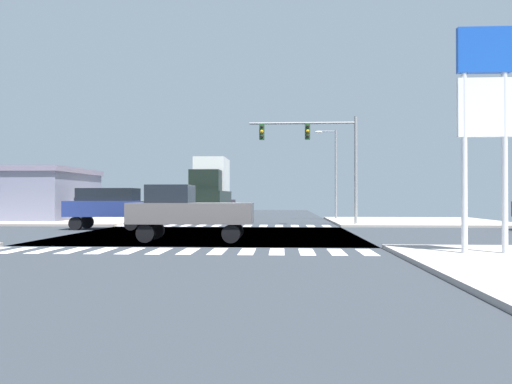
{
  "coord_description": "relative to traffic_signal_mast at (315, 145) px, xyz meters",
  "views": [
    {
      "loc": [
        3.41,
        -23.64,
        1.84
      ],
      "look_at": [
        1.76,
        7.59,
        2.16
      ],
      "focal_mm": 34.07,
      "sensor_mm": 36.0,
      "label": 1
    }
  ],
  "objects": [
    {
      "name": "sidewalk_corner_nw",
      "position": [
        -18.55,
        4.33,
        -5.11
      ],
      "size": [
        12.0,
        12.0,
        0.14
      ],
      "color": "#A8998F",
      "rests_on": "ground"
    },
    {
      "name": "box_truck_middle_1",
      "position": [
        -7.55,
        5.43,
        -2.62
      ],
      "size": [
        2.4,
        7.2,
        4.85
      ],
      "rotation": [
        0.0,
        0.0,
        3.14
      ],
      "color": "black",
      "rests_on": "ground"
    },
    {
      "name": "crosswalk_far",
      "position": [
        -5.8,
        -0.37,
        -5.18
      ],
      "size": [
        13.5,
        2.0,
        0.01
      ],
      "color": "white",
      "rests_on": "ground"
    },
    {
      "name": "ground",
      "position": [
        -5.55,
        -7.67,
        -5.21
      ],
      "size": [
        90.0,
        90.0,
        0.05
      ],
      "color": "#2C3037"
    },
    {
      "name": "sidewalk_corner_ne",
      "position": [
        7.45,
        4.33,
        -5.11
      ],
      "size": [
        12.0,
        12.0,
        0.14
      ],
      "color": "#A09B91",
      "rests_on": "ground"
    },
    {
      "name": "pickup_farside_1",
      "position": [
        -10.55,
        2.79,
        -3.89
      ],
      "size": [
        2.0,
        5.1,
        2.35
      ],
      "rotation": [
        0.0,
        0.0,
        3.14
      ],
      "color": "black",
      "rests_on": "ground"
    },
    {
      "name": "traffic_signal_mast",
      "position": [
        0.0,
        0.0,
        0.0
      ],
      "size": [
        6.94,
        0.55,
        7.0
      ],
      "color": "gray",
      "rests_on": "ground"
    },
    {
      "name": "pickup_outer_5",
      "position": [
        -6.08,
        -11.17,
        -3.89
      ],
      "size": [
        5.1,
        2.0,
        2.35
      ],
      "rotation": [
        0.0,
        0.0,
        1.57
      ],
      "color": "black",
      "rests_on": "ground"
    },
    {
      "name": "gas_station_sign",
      "position": [
        4.02,
        -16.22,
        -0.39
      ],
      "size": [
        1.6,
        0.2,
        7.02
      ],
      "color": "silver",
      "rests_on": "ground"
    },
    {
      "name": "pickup_crossing_2",
      "position": [
        -7.55,
        12.27,
        -3.89
      ],
      "size": [
        2.0,
        5.1,
        2.35
      ],
      "rotation": [
        0.0,
        0.0,
        3.14
      ],
      "color": "black",
      "rests_on": "ground"
    },
    {
      "name": "crosswalk_near",
      "position": [
        -5.8,
        -14.97,
        -5.18
      ],
      "size": [
        13.5,
        2.0,
        0.01
      ],
      "color": "white",
      "rests_on": "ground"
    },
    {
      "name": "street_lamp",
      "position": [
        1.98,
        8.15,
        -0.78
      ],
      "size": [
        1.78,
        0.32,
        7.25
      ],
      "color": "gray",
      "rests_on": "ground"
    },
    {
      "name": "bank_building",
      "position": [
        -23.63,
        5.9,
        -3.14
      ],
      "size": [
        13.33,
        8.97,
        4.07
      ],
      "color": "gray",
      "rests_on": "ground"
    },
    {
      "name": "suv_queued_2",
      "position": [
        -11.99,
        -4.17,
        -3.79
      ],
      "size": [
        4.6,
        1.96,
        2.34
      ],
      "rotation": [
        0.0,
        0.0,
        4.71
      ],
      "color": "black",
      "rests_on": "ground"
    }
  ]
}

